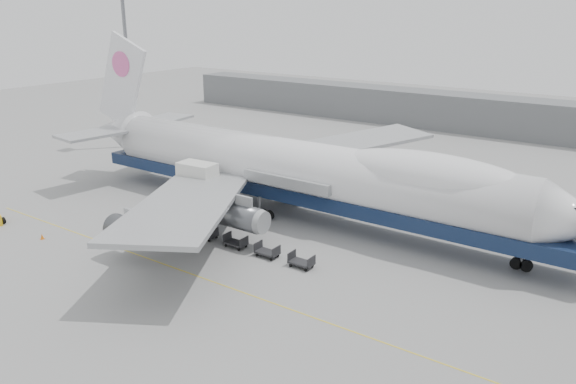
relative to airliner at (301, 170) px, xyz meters
The scene contains 13 objects.
ground 13.27m from the airliner, 93.08° to the right, with size 260.00×260.00×0.00m, color gray.
apron_line 18.87m from the airliner, 92.05° to the right, with size 60.00×0.15×0.01m, color gold.
hangar 59.01m from the airliner, 100.40° to the left, with size 110.00×8.00×7.00m, color slate.
floodlight_mast 45.14m from the airliner, 164.28° to the left, with size 2.40×2.40×25.43m.
airliner is the anchor object (origin of this frame).
catering_truck 12.15m from the airliner, 150.80° to the right, with size 4.97×3.60×6.06m.
traffic_cone 28.46m from the airliner, 131.13° to the right, with size 0.39×0.39×0.58m.
dolly_0 17.39m from the airliner, 138.29° to the right, with size 2.30×1.35×1.30m.
dolly_1 14.82m from the airliner, 127.33° to the right, with size 2.30×1.35×1.30m.
dolly_2 12.97m from the airliner, 111.97° to the right, with size 2.30×1.35×1.30m.
dolly_3 12.19m from the airliner, 92.53° to the right, with size 2.30×1.35×1.30m.
dolly_4 12.67m from the airliner, 72.51° to the right, with size 2.30×1.35×1.30m.
dolly_5 14.28m from the airliner, 56.01° to the right, with size 2.30×1.35×1.30m.
Camera 1 is at (34.24, -38.62, 22.99)m, focal length 35.00 mm.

